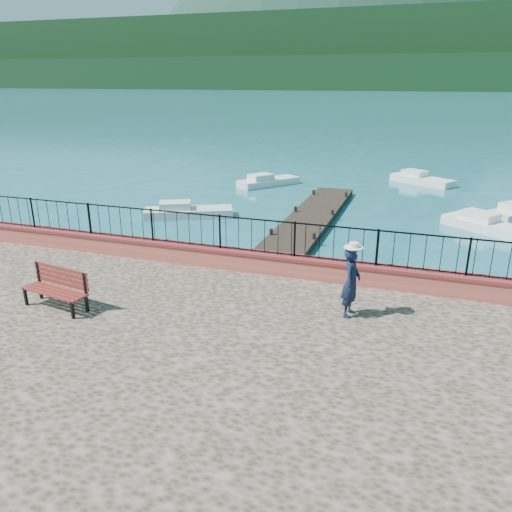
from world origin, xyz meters
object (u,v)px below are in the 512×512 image
Objects in this scene: boat_1 at (492,223)px; boat_3 at (269,179)px; park_bench at (57,296)px; person at (351,282)px; boat_4 at (422,177)px; boat_0 at (188,209)px.

boat_1 is 1.07× the size of boat_3.
park_bench is at bearing -139.18° from boat_3.
person reaches higher than boat_4.
boat_1 is at bearing 61.96° from park_bench.
person reaches higher than boat_3.
park_bench is 0.43× the size of boat_0.
person is at bearing -120.08° from boat_3.
boat_3 is (-7.97, 19.17, -1.62)m from person.
boat_1 is at bearing -16.99° from boat_0.
park_bench reaches higher than boat_3.
person is 13.46m from boat_1.
boat_0 is at bearing 47.41° from person.
boat_0 is at bearing -98.07° from boat_4.
person is 0.38× the size of boat_1.
park_bench reaches higher than boat_1.
boat_4 is (10.59, 12.27, 0.00)m from boat_0.
park_bench is 12.85m from boat_0.
park_bench is 1.10× the size of person.
boat_0 is 1.05× the size of boat_3.
boat_1 is (13.74, 1.97, 0.00)m from boat_0.
boat_3 is (-1.28, 21.02, -1.09)m from park_bench.
boat_3 is at bearing -124.97° from boat_4.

